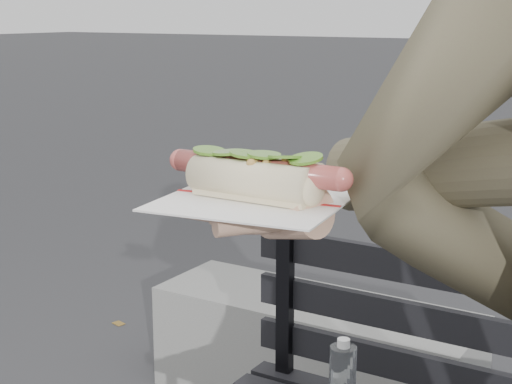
# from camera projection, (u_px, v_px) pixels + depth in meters

# --- Properties ---
(concrete_block) EXTENTS (1.20, 0.40, 0.40)m
(concrete_block) POSITION_uv_depth(u_px,v_px,m) (314.00, 352.00, 2.91)
(concrete_block) COLOR slate
(concrete_block) RESTS_ON ground
(held_hotdog) EXTENTS (0.64, 0.32, 0.20)m
(held_hotdog) POSITION_uv_depth(u_px,v_px,m) (464.00, 170.00, 0.79)
(held_hotdog) COLOR brown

